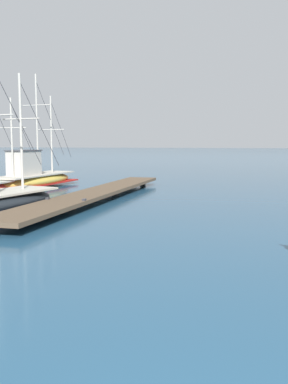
% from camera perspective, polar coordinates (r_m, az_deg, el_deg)
% --- Properties ---
extents(floating_dock, '(2.66, 17.03, 0.53)m').
position_cam_1_polar(floating_dock, '(20.82, -6.29, -0.11)').
color(floating_dock, brown).
rests_on(floating_dock, ground).
extents(fishing_boat_1, '(2.97, 8.32, 6.87)m').
position_cam_1_polar(fishing_boat_1, '(27.16, -14.37, 1.93)').
color(fishing_boat_1, gold).
rests_on(fishing_boat_1, ground).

